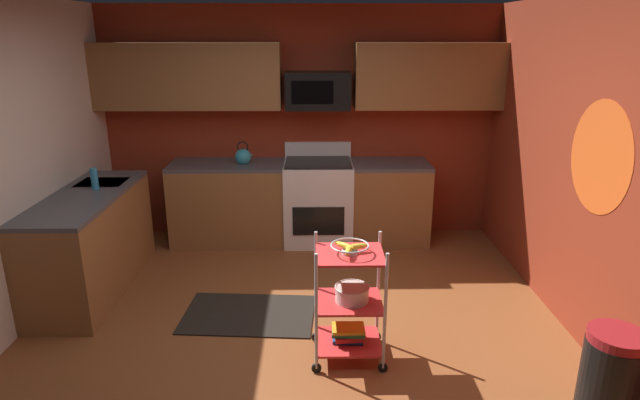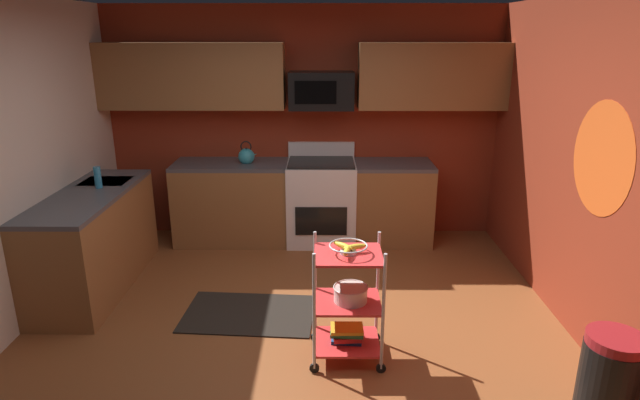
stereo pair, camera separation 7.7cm
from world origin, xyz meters
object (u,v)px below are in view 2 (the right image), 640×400
(oven_range, at_px, (321,201))
(fruit_bowl, at_px, (348,247))
(dish_soap_bottle, at_px, (98,177))
(rolling_cart, at_px, (347,302))
(trash_can, at_px, (608,386))
(mixing_bowl_large, at_px, (351,293))
(microwave, at_px, (321,91))
(kettle, at_px, (246,156))
(book_stack, at_px, (347,334))

(oven_range, bearing_deg, fruit_bowl, -85.08)
(dish_soap_bottle, bearing_deg, fruit_bowl, -29.96)
(dish_soap_bottle, bearing_deg, rolling_cart, -29.96)
(dish_soap_bottle, bearing_deg, trash_can, -28.89)
(fruit_bowl, distance_m, mixing_bowl_large, 0.36)
(rolling_cart, relative_size, fruit_bowl, 3.36)
(microwave, distance_m, kettle, 1.09)
(oven_range, distance_m, microwave, 1.23)
(mixing_bowl_large, xyz_separation_m, book_stack, (-0.02, -0.00, -0.33))
(kettle, bearing_deg, trash_can, -50.55)
(fruit_bowl, xyz_separation_m, trash_can, (1.50, -0.77, -0.55))
(trash_can, bearing_deg, kettle, 129.45)
(rolling_cart, bearing_deg, book_stack, -26.57)
(mixing_bowl_large, height_order, book_stack, mixing_bowl_large)
(dish_soap_bottle, xyz_separation_m, trash_can, (3.77, -2.08, -0.69))
(trash_can, bearing_deg, microwave, 118.12)
(fruit_bowl, height_order, dish_soap_bottle, dish_soap_bottle)
(kettle, xyz_separation_m, dish_soap_bottle, (-1.24, -0.99, 0.02))
(mixing_bowl_large, bearing_deg, book_stack, -180.00)
(book_stack, bearing_deg, fruit_bowl, 153.43)
(rolling_cart, distance_m, dish_soap_bottle, 2.68)
(oven_range, distance_m, book_stack, 2.33)
(mixing_bowl_large, xyz_separation_m, trash_can, (1.48, -0.77, -0.19))
(oven_range, bearing_deg, mixing_bowl_large, -84.54)
(fruit_bowl, bearing_deg, microwave, 94.71)
(rolling_cart, xyz_separation_m, kettle, (-1.03, 2.30, 0.54))
(dish_soap_bottle, bearing_deg, kettle, 38.56)
(fruit_bowl, relative_size, dish_soap_bottle, 1.36)
(kettle, relative_size, dish_soap_bottle, 1.32)
(fruit_bowl, xyz_separation_m, book_stack, (0.00, -0.00, -0.69))
(fruit_bowl, distance_m, book_stack, 0.69)
(fruit_bowl, relative_size, book_stack, 1.10)
(kettle, distance_m, dish_soap_bottle, 1.59)
(fruit_bowl, bearing_deg, trash_can, -27.24)
(dish_soap_bottle, bearing_deg, microwave, 27.96)
(oven_range, xyz_separation_m, fruit_bowl, (0.20, -2.30, 0.40))
(mixing_bowl_large, bearing_deg, rolling_cart, -180.00)
(rolling_cart, height_order, trash_can, rolling_cart)
(microwave, relative_size, mixing_bowl_large, 2.78)
(rolling_cart, distance_m, mixing_bowl_large, 0.07)
(rolling_cart, bearing_deg, microwave, 94.71)
(book_stack, bearing_deg, mixing_bowl_large, 0.00)
(mixing_bowl_large, bearing_deg, dish_soap_bottle, 150.28)
(book_stack, xyz_separation_m, kettle, (-1.03, 2.30, 0.81))
(microwave, xyz_separation_m, trash_can, (1.70, -3.18, -1.37))
(rolling_cart, bearing_deg, kettle, 114.06)
(rolling_cart, height_order, mixing_bowl_large, rolling_cart)
(fruit_bowl, relative_size, trash_can, 0.41)
(rolling_cart, height_order, book_stack, rolling_cart)
(microwave, bearing_deg, rolling_cart, -85.29)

